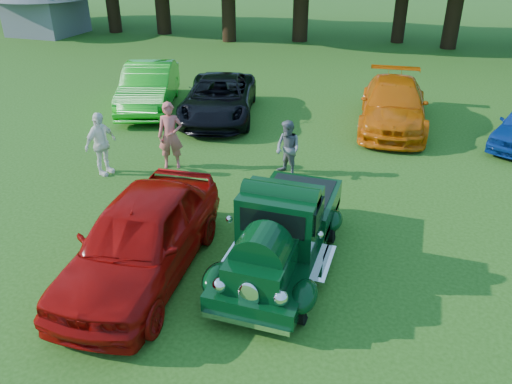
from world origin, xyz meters
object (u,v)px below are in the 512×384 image
(back_car_orange, at_px, (393,104))
(spectator_pink, at_px, (170,136))
(spectator_grey, at_px, (288,149))
(back_car_black, at_px, (219,98))
(red_convertible, at_px, (141,238))
(spectator_white, at_px, (101,144))
(hero_pickup, at_px, (282,232))
(back_car_lime, at_px, (149,87))

(back_car_orange, xyz_separation_m, spectator_pink, (-5.83, -5.64, 0.19))
(spectator_pink, xyz_separation_m, spectator_grey, (3.36, 0.54, -0.18))
(back_car_black, bearing_deg, back_car_orange, -5.35)
(red_convertible, xyz_separation_m, spectator_white, (-3.47, 3.83, 0.06))
(red_convertible, bearing_deg, back_car_black, 98.14)
(spectator_pink, bearing_deg, hero_pickup, -61.60)
(back_car_black, xyz_separation_m, spectator_grey, (3.72, -4.04, 0.06))
(spectator_grey, height_order, spectator_white, spectator_white)
(back_car_lime, bearing_deg, back_car_black, -23.52)
(red_convertible, distance_m, back_car_black, 9.69)
(red_convertible, distance_m, back_car_lime, 10.93)
(spectator_white, bearing_deg, back_car_orange, -34.73)
(hero_pickup, xyz_separation_m, back_car_lime, (-7.74, 8.45, 0.07))
(hero_pickup, xyz_separation_m, spectator_pink, (-4.38, 3.68, 0.21))
(back_car_orange, relative_size, spectator_pink, 2.79)
(hero_pickup, distance_m, spectator_pink, 5.73)
(back_car_lime, bearing_deg, back_car_orange, -14.60)
(hero_pickup, xyz_separation_m, back_car_black, (-4.74, 8.27, -0.03))
(hero_pickup, xyz_separation_m, spectator_grey, (-1.02, 4.23, 0.03))
(hero_pickup, relative_size, back_car_black, 0.85)
(back_car_lime, xyz_separation_m, back_car_orange, (9.19, 0.88, -0.05))
(spectator_grey, bearing_deg, spectator_pink, -138.95)
(red_convertible, xyz_separation_m, back_car_lime, (-5.18, 9.62, 0.00))
(hero_pickup, relative_size, spectator_white, 2.51)
(hero_pickup, relative_size, red_convertible, 0.92)
(hero_pickup, xyz_separation_m, red_convertible, (-2.55, -1.18, 0.07))
(spectator_grey, distance_m, spectator_white, 5.25)
(spectator_pink, distance_m, spectator_white, 1.94)
(spectator_pink, bearing_deg, red_convertible, -90.93)
(spectator_white, bearing_deg, back_car_lime, 30.00)
(spectator_grey, bearing_deg, back_car_black, 164.50)
(hero_pickup, relative_size, spectator_grey, 2.85)
(back_car_lime, relative_size, back_car_black, 0.96)
(hero_pickup, bearing_deg, spectator_white, 156.23)
(red_convertible, distance_m, spectator_grey, 5.61)
(back_car_black, distance_m, spectator_white, 5.76)
(red_convertible, xyz_separation_m, spectator_grey, (1.53, 5.40, -0.05))
(red_convertible, relative_size, spectator_grey, 3.10)
(back_car_black, relative_size, back_car_orange, 0.98)
(hero_pickup, height_order, spectator_white, spectator_white)
(back_car_black, distance_m, spectator_grey, 5.49)
(hero_pickup, relative_size, back_car_orange, 0.84)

